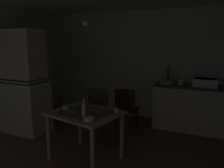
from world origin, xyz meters
TOP-DOWN VIEW (x-y plane):
  - ground_plane at (0.00, 0.00)m, footprint 5.37×5.37m
  - wall_back at (0.00, 2.13)m, footprint 4.47×0.10m
  - hutch_cabinet at (-1.67, 0.32)m, footprint 0.98×0.57m
  - counter_cabinet at (1.27, 1.76)m, footprint 1.40×0.64m
  - sink_basin at (1.52, 1.76)m, footprint 0.44×0.34m
  - hand_pump at (0.81, 1.80)m, footprint 0.05×0.27m
  - mixing_bowl_counter at (0.80, 1.71)m, footprint 0.25×0.25m
  - stoneware_crock at (1.08, 1.74)m, footprint 0.13×0.13m
  - dining_table at (0.02, -0.16)m, footprint 1.09×0.95m
  - chair_far_side at (-0.03, 0.45)m, footprint 0.43×0.43m
  - chair_by_counter at (0.18, 1.10)m, footprint 0.44×0.44m
  - serving_bowl_wide at (0.26, -0.45)m, footprint 0.13×0.13m
  - teacup_cream at (-0.30, -0.17)m, footprint 0.09×0.09m
  - mug_tall at (0.44, 0.01)m, footprint 0.07×0.07m
  - glass_bottle at (0.13, -0.35)m, footprint 0.06×0.06m
  - table_knife at (-0.30, 0.10)m, footprint 0.06×0.20m
  - teaspoon_near_bowl at (-0.37, -0.36)m, footprint 0.03×0.13m
  - teaspoon_by_cup at (-0.15, -0.24)m, footprint 0.13×0.08m
  - serving_spoon at (0.09, -0.06)m, footprint 0.16×0.06m
  - pendant_bulb at (0.01, -0.08)m, footprint 0.08×0.08m

SIDE VIEW (x-z plane):
  - ground_plane at x=0.00m, z-range 0.00..0.00m
  - counter_cabinet at x=1.27m, z-range 0.00..0.88m
  - chair_by_counter at x=0.18m, z-range 0.03..0.89m
  - chair_far_side at x=-0.03m, z-range 0.01..0.99m
  - dining_table at x=0.02m, z-range 0.26..0.99m
  - table_knife at x=-0.30m, z-range 0.73..0.74m
  - teaspoon_near_bowl at x=-0.37m, z-range 0.73..0.74m
  - teaspoon_by_cup at x=-0.15m, z-range 0.73..0.74m
  - serving_spoon at x=0.09m, z-range 0.73..0.74m
  - serving_bowl_wide at x=0.26m, z-range 0.73..0.77m
  - teacup_cream at x=-0.30m, z-range 0.73..0.79m
  - mug_tall at x=0.44m, z-range 0.73..0.79m
  - glass_bottle at x=0.13m, z-range 0.70..0.94m
  - hutch_cabinet at x=-1.67m, z-range -0.06..1.88m
  - mixing_bowl_counter at x=0.80m, z-range 0.88..0.95m
  - stoneware_crock at x=1.08m, z-range 0.88..1.00m
  - sink_basin at x=1.52m, z-range 0.88..1.03m
  - hand_pump at x=0.81m, z-range 0.86..1.25m
  - wall_back at x=0.00m, z-range 0.00..2.39m
  - pendant_bulb at x=0.01m, z-range 1.93..2.01m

